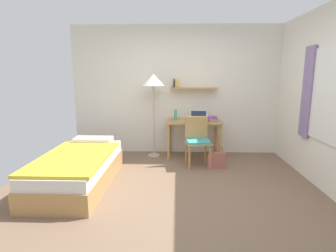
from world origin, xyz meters
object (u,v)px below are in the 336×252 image
at_px(desk_chair, 197,139).
at_px(water_bottle, 175,115).
at_px(handbag, 216,160).
at_px(desk, 194,127).
at_px(standing_lamp, 153,84).
at_px(bed, 79,169).
at_px(book_stack, 213,119).
at_px(laptop, 199,118).

xyz_separation_m(desk_chair, water_bottle, (-0.40, 0.59, 0.35)).
distance_m(desk_chair, handbag, 0.49).
distance_m(desk, standing_lamp, 1.17).
bearing_deg(desk_chair, desk, 94.51).
height_order(bed, standing_lamp, standing_lamp).
height_order(desk, standing_lamp, standing_lamp).
xyz_separation_m(water_bottle, book_stack, (0.73, -0.08, -0.06)).
height_order(water_bottle, book_stack, water_bottle).
xyz_separation_m(desk_chair, book_stack, (0.33, 0.50, 0.29)).
height_order(standing_lamp, water_bottle, standing_lamp).
relative_size(water_bottle, book_stack, 0.86).
bearing_deg(laptop, book_stack, -2.95).
bearing_deg(water_bottle, desk_chair, -55.70).
relative_size(desk, water_bottle, 5.11).
xyz_separation_m(water_bottle, handbag, (0.73, -0.75, -0.68)).
height_order(desk, laptop, laptop).
relative_size(laptop, water_bottle, 1.61).
xyz_separation_m(standing_lamp, book_stack, (1.16, 0.01, -0.68)).
height_order(standing_lamp, laptop, standing_lamp).
bearing_deg(handbag, book_stack, 89.50).
relative_size(desk, handbag, 2.48).
bearing_deg(laptop, desk, -174.15).
bearing_deg(bed, water_bottle, 46.62).
distance_m(standing_lamp, handbag, 1.86).
height_order(bed, laptop, laptop).
relative_size(bed, handbag, 4.47).
bearing_deg(desk_chair, handbag, -26.31).
height_order(desk_chair, handbag, desk_chair).
distance_m(water_bottle, handbag, 1.25).
height_order(standing_lamp, book_stack, standing_lamp).
height_order(desk, desk_chair, desk_chair).
bearing_deg(desk_chair, book_stack, 56.57).
relative_size(desk, desk_chair, 1.23).
bearing_deg(desk, desk_chair, -85.49).
relative_size(desk_chair, standing_lamp, 0.54).
bearing_deg(water_bottle, handbag, -45.84).
bearing_deg(desk_chair, laptop, 83.70).
xyz_separation_m(laptop, book_stack, (0.28, -0.01, -0.01)).
xyz_separation_m(desk, water_bottle, (-0.36, 0.08, 0.24)).
relative_size(bed, book_stack, 7.95).
xyz_separation_m(bed, handbag, (2.17, 0.77, -0.09)).
xyz_separation_m(bed, desk_chair, (1.84, 0.93, 0.25)).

